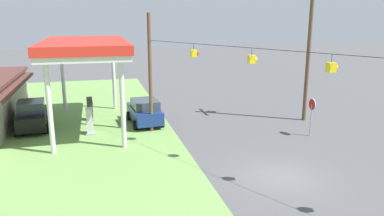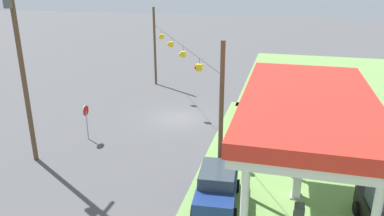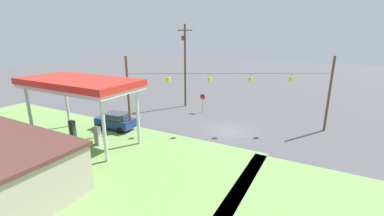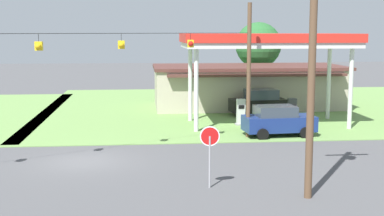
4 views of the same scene
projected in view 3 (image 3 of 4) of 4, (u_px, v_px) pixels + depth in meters
The scene contains 9 objects.
ground_plane at pixel (228, 131), 27.11m from camera, with size 160.00×160.00×0.00m, color #4C4C4F.
gas_station_canopy at pixel (79, 84), 22.99m from camera, with size 11.21×5.38×6.05m.
fuel_pump_near at pixel (98, 136), 23.48m from camera, with size 0.71×0.56×1.78m.
fuel_pump_far at pixel (73, 130), 25.07m from camera, with size 0.71×0.56×1.78m.
car_at_pumps_front at pixel (116, 121), 27.38m from camera, with size 4.32×2.37×1.84m.
car_at_pumps_rear at pixel (43, 145), 21.15m from camera, with size 4.18×2.41×1.98m.
stop_sign_roadside at pixel (203, 99), 33.20m from camera, with size 0.80×0.08×2.50m.
utility_pole_main at pixel (185, 62), 34.99m from camera, with size 2.20×0.44×11.19m.
signal_span_gantry at pixel (229, 91), 25.95m from camera, with size 18.10×10.24×7.82m.
Camera 3 is at (-8.77, 24.14, 9.77)m, focal length 24.00 mm.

